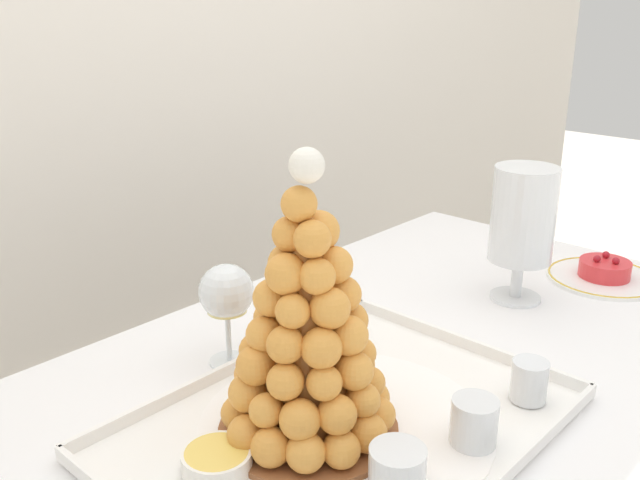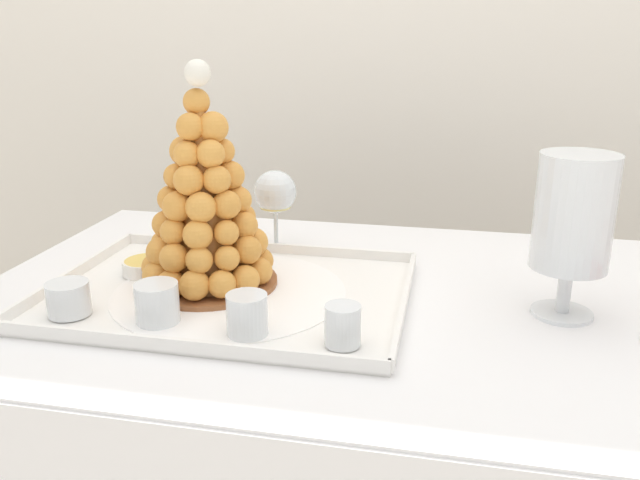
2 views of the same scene
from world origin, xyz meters
name	(u,v)px [view 1 (image 1 of 2)]	position (x,y,z in m)	size (l,w,h in m)	color
backdrop_wall	(82,20)	(0.00, 0.88, 1.25)	(4.80, 0.10, 2.50)	silver
buffet_table	(410,420)	(0.00, 0.00, 0.66)	(1.29, 0.79, 0.78)	brown
serving_tray	(345,425)	(-0.22, -0.05, 0.79)	(0.57, 0.41, 0.02)	white
croquembouche	(308,332)	(-0.26, -0.03, 0.93)	(0.22, 0.22, 0.36)	brown
dessert_cup_mid_left	(397,474)	(-0.28, -0.18, 0.82)	(0.06, 0.06, 0.06)	silver
dessert_cup_centre	(474,423)	(-0.14, -0.19, 0.82)	(0.06, 0.06, 0.06)	silver
dessert_cup_mid_right	(529,382)	(-0.01, -0.19, 0.82)	(0.05, 0.05, 0.06)	silver
creme_brulee_ramekin	(217,460)	(-0.38, 0.00, 0.80)	(0.08, 0.08, 0.02)	white
macaron_goblet	(523,218)	(0.29, -0.02, 0.94)	(0.11, 0.11, 0.24)	white
fruit_tart_plate	(604,274)	(0.49, -0.10, 0.79)	(0.21, 0.21, 0.05)	white
wine_glass	(226,295)	(-0.21, 0.19, 0.89)	(0.08, 0.08, 0.16)	silver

